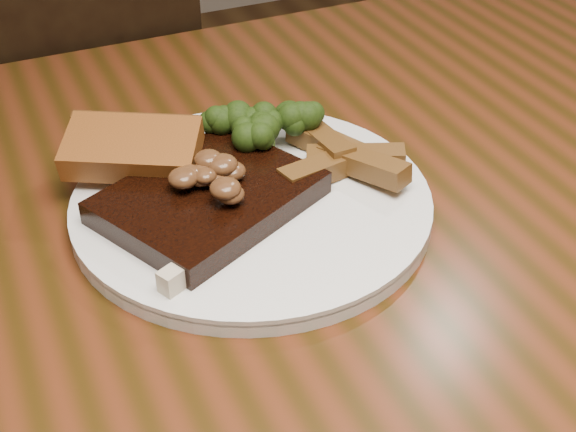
{
  "coord_description": "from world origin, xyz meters",
  "views": [
    {
      "loc": [
        -0.19,
        -0.45,
        1.15
      ],
      "look_at": [
        0.01,
        0.01,
        0.78
      ],
      "focal_mm": 50.0,
      "sensor_mm": 36.0,
      "label": 1
    }
  ],
  "objects_px": {
    "plate": "(252,205)",
    "potato_wedges": "(333,162)",
    "garlic_bread": "(135,168)",
    "chair_far": "(33,159)",
    "steak": "(209,199)",
    "dining_table": "(283,343)"
  },
  "relations": [
    {
      "from": "plate",
      "to": "potato_wedges",
      "type": "relative_size",
      "value": 2.75
    },
    {
      "from": "plate",
      "to": "garlic_bread",
      "type": "relative_size",
      "value": 2.69
    },
    {
      "from": "chair_far",
      "to": "potato_wedges",
      "type": "relative_size",
      "value": 8.61
    },
    {
      "from": "steak",
      "to": "garlic_bread",
      "type": "distance_m",
      "value": 0.08
    },
    {
      "from": "chair_far",
      "to": "garlic_bread",
      "type": "bearing_deg",
      "value": 96.27
    },
    {
      "from": "dining_table",
      "to": "plate",
      "type": "bearing_deg",
      "value": 88.25
    },
    {
      "from": "dining_table",
      "to": "potato_wedges",
      "type": "height_order",
      "value": "potato_wedges"
    },
    {
      "from": "steak",
      "to": "potato_wedges",
      "type": "height_order",
      "value": "same"
    },
    {
      "from": "dining_table",
      "to": "steak",
      "type": "height_order",
      "value": "steak"
    },
    {
      "from": "steak",
      "to": "potato_wedges",
      "type": "distance_m",
      "value": 0.12
    },
    {
      "from": "dining_table",
      "to": "potato_wedges",
      "type": "xyz_separation_m",
      "value": [
        0.08,
        0.08,
        0.12
      ]
    },
    {
      "from": "dining_table",
      "to": "plate",
      "type": "distance_m",
      "value": 0.12
    },
    {
      "from": "dining_table",
      "to": "steak",
      "type": "xyz_separation_m",
      "value": [
        -0.04,
        0.07,
        0.12
      ]
    },
    {
      "from": "plate",
      "to": "steak",
      "type": "relative_size",
      "value": 1.85
    },
    {
      "from": "plate",
      "to": "dining_table",
      "type": "bearing_deg",
      "value": -91.75
    },
    {
      "from": "potato_wedges",
      "to": "dining_table",
      "type": "bearing_deg",
      "value": -136.59
    },
    {
      "from": "garlic_bread",
      "to": "plate",
      "type": "bearing_deg",
      "value": -11.32
    },
    {
      "from": "dining_table",
      "to": "steak",
      "type": "relative_size",
      "value": 9.7
    },
    {
      "from": "plate",
      "to": "steak",
      "type": "bearing_deg",
      "value": -177.27
    },
    {
      "from": "garlic_bread",
      "to": "potato_wedges",
      "type": "xyz_separation_m",
      "value": [
        0.16,
        -0.06,
        -0.0
      ]
    },
    {
      "from": "dining_table",
      "to": "garlic_bread",
      "type": "height_order",
      "value": "garlic_bread"
    },
    {
      "from": "plate",
      "to": "potato_wedges",
      "type": "bearing_deg",
      "value": 5.87
    }
  ]
}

